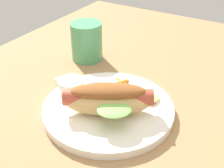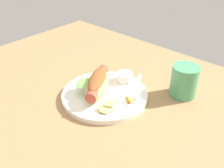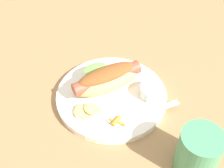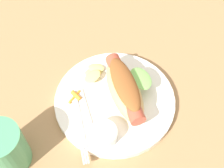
{
  "view_description": "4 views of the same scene",
  "coord_description": "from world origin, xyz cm",
  "px_view_note": "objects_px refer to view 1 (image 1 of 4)",
  "views": [
    {
      "loc": [
        40.33,
        21.98,
        35.93
      ],
      "look_at": [
        0.53,
        -1.95,
        6.34
      ],
      "focal_mm": 46.97,
      "sensor_mm": 36.0,
      "label": 1
    },
    {
      "loc": [
        -41.82,
        42.13,
        44.47
      ],
      "look_at": [
        0.01,
        -4.37,
        4.24
      ],
      "focal_mm": 40.24,
      "sensor_mm": 36.0,
      "label": 2
    },
    {
      "loc": [
        -45.33,
        -4.66,
        53.17
      ],
      "look_at": [
        1.73,
        -2.5,
        4.32
      ],
      "focal_mm": 47.9,
      "sensor_mm": 36.0,
      "label": 3
    },
    {
      "loc": [
        8.35,
        -36.08,
        56.91
      ],
      "look_at": [
        0.37,
        -1.55,
        5.72
      ],
      "focal_mm": 49.05,
      "sensor_mm": 36.0,
      "label": 4
    }
  ],
  "objects_px": {
    "chips_pile": "(146,95)",
    "carrot_garnish": "(122,82)",
    "plate": "(108,109)",
    "drinking_cup": "(87,41)",
    "fork": "(92,81)",
    "hot_dog": "(108,99)",
    "knife": "(96,86)",
    "sauce_ramekin": "(71,86)"
  },
  "relations": [
    {
      "from": "fork",
      "to": "sauce_ramekin",
      "type": "bearing_deg",
      "value": 49.56
    },
    {
      "from": "drinking_cup",
      "to": "fork",
      "type": "bearing_deg",
      "value": 38.95
    },
    {
      "from": "fork",
      "to": "carrot_garnish",
      "type": "height_order",
      "value": "carrot_garnish"
    },
    {
      "from": "plate",
      "to": "carrot_garnish",
      "type": "height_order",
      "value": "carrot_garnish"
    },
    {
      "from": "hot_dog",
      "to": "chips_pile",
      "type": "distance_m",
      "value": 0.09
    },
    {
      "from": "knife",
      "to": "drinking_cup",
      "type": "height_order",
      "value": "drinking_cup"
    },
    {
      "from": "hot_dog",
      "to": "chips_pile",
      "type": "height_order",
      "value": "hot_dog"
    },
    {
      "from": "sauce_ramekin",
      "to": "knife",
      "type": "height_order",
      "value": "sauce_ramekin"
    },
    {
      "from": "fork",
      "to": "drinking_cup",
      "type": "relative_size",
      "value": 1.51
    },
    {
      "from": "fork",
      "to": "chips_pile",
      "type": "relative_size",
      "value": 2.18
    },
    {
      "from": "hot_dog",
      "to": "fork",
      "type": "bearing_deg",
      "value": -70.58
    },
    {
      "from": "chips_pile",
      "to": "carrot_garnish",
      "type": "distance_m",
      "value": 0.07
    },
    {
      "from": "sauce_ramekin",
      "to": "drinking_cup",
      "type": "bearing_deg",
      "value": -155.38
    },
    {
      "from": "knife",
      "to": "fork",
      "type": "bearing_deg",
      "value": -58.77
    },
    {
      "from": "plate",
      "to": "sauce_ramekin",
      "type": "distance_m",
      "value": 0.09
    },
    {
      "from": "carrot_garnish",
      "to": "sauce_ramekin",
      "type": "bearing_deg",
      "value": -43.75
    },
    {
      "from": "knife",
      "to": "carrot_garnish",
      "type": "xyz_separation_m",
      "value": [
        -0.04,
        0.04,
        0.0
      ]
    },
    {
      "from": "plate",
      "to": "carrot_garnish",
      "type": "distance_m",
      "value": 0.08
    },
    {
      "from": "fork",
      "to": "knife",
      "type": "xyz_separation_m",
      "value": [
        0.01,
        0.02,
        -0.0
      ]
    },
    {
      "from": "plate",
      "to": "carrot_garnish",
      "type": "relative_size",
      "value": 7.13
    },
    {
      "from": "plate",
      "to": "drinking_cup",
      "type": "distance_m",
      "value": 0.24
    },
    {
      "from": "chips_pile",
      "to": "carrot_garnish",
      "type": "xyz_separation_m",
      "value": [
        -0.02,
        -0.07,
        -0.0
      ]
    },
    {
      "from": "knife",
      "to": "chips_pile",
      "type": "distance_m",
      "value": 0.11
    },
    {
      "from": "drinking_cup",
      "to": "carrot_garnish",
      "type": "bearing_deg",
      "value": 60.99
    },
    {
      "from": "plate",
      "to": "fork",
      "type": "distance_m",
      "value": 0.1
    },
    {
      "from": "fork",
      "to": "chips_pile",
      "type": "bearing_deg",
      "value": 156.02
    },
    {
      "from": "hot_dog",
      "to": "chips_pile",
      "type": "relative_size",
      "value": 2.52
    },
    {
      "from": "sauce_ramekin",
      "to": "carrot_garnish",
      "type": "distance_m",
      "value": 0.11
    },
    {
      "from": "plate",
      "to": "fork",
      "type": "height_order",
      "value": "fork"
    },
    {
      "from": "hot_dog",
      "to": "fork",
      "type": "relative_size",
      "value": 1.15
    },
    {
      "from": "sauce_ramekin",
      "to": "carrot_garnish",
      "type": "height_order",
      "value": "sauce_ramekin"
    },
    {
      "from": "plate",
      "to": "fork",
      "type": "bearing_deg",
      "value": -125.51
    },
    {
      "from": "plate",
      "to": "knife",
      "type": "relative_size",
      "value": 1.77
    },
    {
      "from": "hot_dog",
      "to": "carrot_garnish",
      "type": "bearing_deg",
      "value": -106.47
    },
    {
      "from": "sauce_ramekin",
      "to": "chips_pile",
      "type": "relative_size",
      "value": 0.77
    },
    {
      "from": "plate",
      "to": "carrot_garnish",
      "type": "bearing_deg",
      "value": -169.91
    },
    {
      "from": "sauce_ramekin",
      "to": "fork",
      "type": "distance_m",
      "value": 0.06
    },
    {
      "from": "plate",
      "to": "chips_pile",
      "type": "distance_m",
      "value": 0.08
    },
    {
      "from": "hot_dog",
      "to": "carrot_garnish",
      "type": "relative_size",
      "value": 4.73
    },
    {
      "from": "sauce_ramekin",
      "to": "knife",
      "type": "xyz_separation_m",
      "value": [
        -0.04,
        0.03,
        -0.01
      ]
    },
    {
      "from": "fork",
      "to": "carrot_garnish",
      "type": "relative_size",
      "value": 4.1
    },
    {
      "from": "carrot_garnish",
      "to": "drinking_cup",
      "type": "height_order",
      "value": "drinking_cup"
    }
  ]
}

